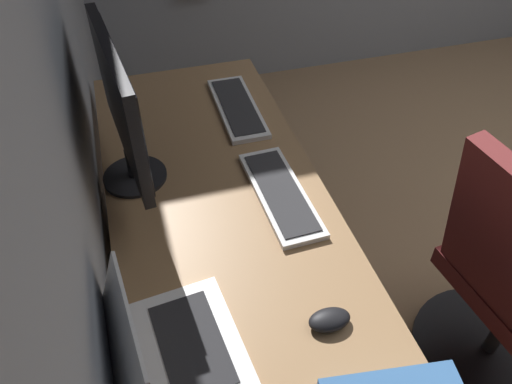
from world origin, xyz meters
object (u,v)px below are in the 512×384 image
object	(u,v)px
drawer_pedestal	(216,273)
office_chair	(510,291)
laptop_leftmost	(165,344)
monitor_primary	(121,107)
keyboard_spare	(237,107)
mouse_main	(329,320)
keyboard_main	(281,193)

from	to	relation	value
drawer_pedestal	office_chair	xyz separation A→B (m)	(-0.42, -0.88, 0.11)
laptop_leftmost	drawer_pedestal	bearing A→B (deg)	-22.33
monitor_primary	laptop_leftmost	xyz separation A→B (m)	(-0.64, 0.00, -0.21)
monitor_primary	keyboard_spare	xyz separation A→B (m)	(0.28, -0.41, -0.25)
drawer_pedestal	mouse_main	distance (m)	0.68
laptop_leftmost	mouse_main	world-z (taller)	laptop_leftmost
mouse_main	laptop_leftmost	bearing A→B (deg)	86.23
monitor_primary	mouse_main	size ratio (longest dim) A/B	5.28
keyboard_spare	mouse_main	size ratio (longest dim) A/B	4.05
monitor_primary	keyboard_main	xyz separation A→B (m)	(-0.21, -0.41, -0.25)
monitor_primary	office_chair	world-z (taller)	monitor_primary
drawer_pedestal	monitor_primary	size ratio (longest dim) A/B	1.27
laptop_leftmost	keyboard_main	bearing A→B (deg)	-43.75
laptop_leftmost	keyboard_spare	size ratio (longest dim) A/B	0.83
laptop_leftmost	office_chair	world-z (taller)	office_chair
laptop_leftmost	office_chair	size ratio (longest dim) A/B	0.36
keyboard_main	mouse_main	bearing A→B (deg)	176.25
monitor_primary	keyboard_main	bearing A→B (deg)	-116.90
keyboard_main	monitor_primary	bearing A→B (deg)	63.10
monitor_primary	laptop_leftmost	size ratio (longest dim) A/B	1.56
monitor_primary	mouse_main	world-z (taller)	monitor_primary
monitor_primary	keyboard_spare	bearing A→B (deg)	-55.19
laptop_leftmost	keyboard_spare	bearing A→B (deg)	-23.79
laptop_leftmost	mouse_main	bearing A→B (deg)	-93.77
keyboard_spare	office_chair	distance (m)	1.12
mouse_main	keyboard_main	bearing A→B (deg)	-3.75
drawer_pedestal	monitor_primary	xyz separation A→B (m)	(0.15, 0.20, 0.65)
monitor_primary	keyboard_main	size ratio (longest dim) A/B	1.29
keyboard_main	keyboard_spare	distance (m)	0.49
keyboard_spare	mouse_main	xyz separation A→B (m)	(-0.95, 0.02, 0.01)
drawer_pedestal	keyboard_main	bearing A→B (deg)	-106.87
drawer_pedestal	office_chair	distance (m)	0.98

